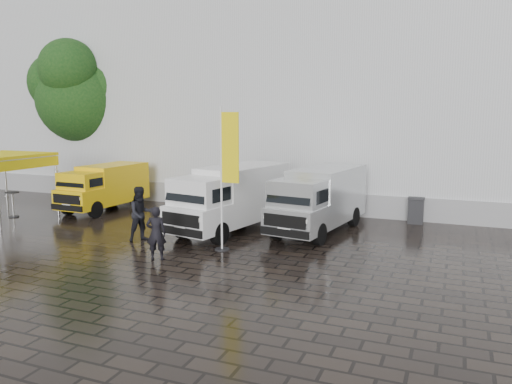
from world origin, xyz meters
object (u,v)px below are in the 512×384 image
wheelie_bin (416,210)px  van_white (231,200)px  cocktail_table (13,205)px  person_tent (141,214)px  van_yellow (104,188)px  person_front (156,233)px  van_silver (319,201)px  flagpole (226,172)px

wheelie_bin → van_white: bearing=-148.4°
cocktail_table → person_tent: (7.66, -1.33, 0.42)m
van_yellow → person_front: (6.74, -5.87, -0.21)m
van_silver → person_tent: (-5.50, -3.66, -0.23)m
cocktail_table → wheelie_bin: size_ratio=1.03×
van_silver → van_yellow: bearing=-173.8°
flagpole → person_front: flagpole is taller
flagpole → wheelie_bin: bearing=51.0°
van_yellow → person_tent: 6.38m
van_silver → cocktail_table: bearing=-161.5°
flagpole → person_tent: flagpole is taller
van_yellow → van_white: van_white is taller
van_white → flagpole: size_ratio=1.21×
van_white → wheelie_bin: 7.77m
cocktail_table → van_silver: bearing=10.1°
van_silver → person_tent: van_silver is taller
person_front → van_white: bearing=-121.3°
van_white → flagpole: flagpole is taller
van_silver → person_front: van_silver is taller
wheelie_bin → person_front: size_ratio=0.64×
van_white → van_silver: 3.36m
van_silver → cocktail_table: van_silver is taller
van_silver → flagpole: 4.48m
flagpole → wheelie_bin: 8.92m
van_white → person_tent: bearing=-122.3°
van_silver → wheelie_bin: (3.33, 3.06, -0.67)m
van_silver → cocktail_table: (-13.16, -2.33, -0.65)m
flagpole → wheelie_bin: (5.45, 6.74, -2.09)m
van_yellow → person_tent: bearing=-37.0°
van_yellow → person_tent: (4.92, -4.06, -0.08)m
van_yellow → wheelie_bin: size_ratio=4.23×
van_yellow → flagpole: bearing=-23.6°
van_white → van_silver: bearing=31.0°
wheelie_bin → person_front: 11.05m
van_silver → person_front: bearing=-115.5°
cocktail_table → wheelie_bin: 17.35m
van_silver → flagpole: bearing=-111.6°
flagpole → person_tent: bearing=179.7°
flagpole → person_front: (-1.56, -1.80, -1.79)m
person_front → person_tent: bearing=-69.3°
van_silver → flagpole: (-2.12, -3.68, 1.42)m
van_silver → person_tent: 6.61m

